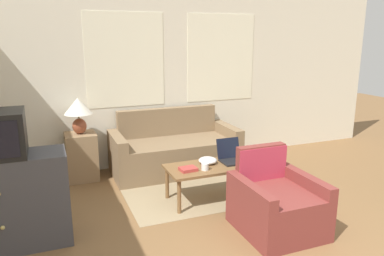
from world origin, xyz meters
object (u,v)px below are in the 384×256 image
at_px(book_red, 188,169).
at_px(armchair, 275,205).
at_px(couch, 174,151).
at_px(laptop, 232,156).
at_px(table_lamp, 78,110).
at_px(snack_bowl, 208,160).
at_px(cup_navy, 205,167).
at_px(coffee_table, 212,169).

bearing_deg(book_red, armchair, -53.00).
xyz_separation_m(couch, laptop, (0.37, -1.05, 0.20)).
height_order(table_lamp, laptop, table_lamp).
bearing_deg(table_lamp, book_red, -51.24).
relative_size(couch, snack_bowl, 8.17).
relative_size(laptop, cup_navy, 3.73).
xyz_separation_m(couch, table_lamp, (-1.26, 0.12, 0.67)).
xyz_separation_m(couch, cup_navy, (-0.05, -1.21, 0.18)).
xyz_separation_m(coffee_table, book_red, (-0.32, -0.06, 0.06)).
height_order(coffee_table, laptop, laptop).
height_order(armchair, snack_bowl, armchair).
height_order(couch, table_lamp, table_lamp).
relative_size(table_lamp, cup_navy, 5.67).
relative_size(coffee_table, snack_bowl, 4.97).
relative_size(couch, armchair, 2.23).
distance_m(cup_navy, book_red, 0.19).
bearing_deg(table_lamp, snack_bowl, -40.70).
distance_m(armchair, laptop, 0.95).
distance_m(armchair, coffee_table, 0.92).
xyz_separation_m(table_lamp, laptop, (1.63, -1.17, -0.47)).
height_order(cup_navy, snack_bowl, cup_navy).
height_order(snack_bowl, book_red, snack_bowl).
bearing_deg(snack_bowl, book_red, -155.27).
bearing_deg(cup_navy, table_lamp, 132.29).
xyz_separation_m(armchair, table_lamp, (-1.64, 2.09, 0.69)).
relative_size(coffee_table, cup_navy, 12.77).
distance_m(armchair, snack_bowl, 1.02).
distance_m(laptop, book_red, 0.61).
relative_size(snack_bowl, book_red, 1.10).
relative_size(coffee_table, book_red, 5.45).
bearing_deg(armchair, snack_bowl, 108.07).
relative_size(armchair, laptop, 2.52).
bearing_deg(cup_navy, coffee_table, 37.49).
xyz_separation_m(cup_navy, book_red, (-0.18, 0.05, -0.02)).
xyz_separation_m(laptop, cup_navy, (-0.42, -0.16, -0.02)).
xyz_separation_m(armchair, snack_bowl, (-0.31, 0.95, 0.20)).
bearing_deg(table_lamp, cup_navy, -47.71).
bearing_deg(laptop, cup_navy, -158.62).
relative_size(laptop, book_red, 1.59).
height_order(couch, snack_bowl, couch).
bearing_deg(couch, coffee_table, -85.23).
relative_size(table_lamp, coffee_table, 0.44).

